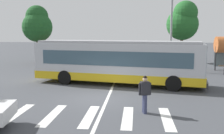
{
  "coord_description": "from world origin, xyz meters",
  "views": [
    {
      "loc": [
        1.85,
        -13.84,
        3.65
      ],
      "look_at": [
        0.21,
        3.44,
        1.3
      ],
      "focal_mm": 41.28,
      "sensor_mm": 36.0,
      "label": 1
    }
  ],
  "objects_px": {
    "parked_car_white": "(77,57)",
    "parked_car_teal": "(100,57)",
    "background_tree_right": "(183,21)",
    "pedestrian_crossing_street": "(145,92)",
    "twin_arm_street_lamp": "(172,17)",
    "parked_car_champagne": "(146,58)",
    "background_tree_left": "(37,24)",
    "city_transit_bus": "(118,62)",
    "parked_car_black": "(171,58)",
    "parked_car_red": "(55,57)",
    "parked_car_silver": "(122,58)"
  },
  "relations": [
    {
      "from": "parked_car_champagne",
      "to": "background_tree_right",
      "type": "height_order",
      "value": "background_tree_right"
    },
    {
      "from": "city_transit_bus",
      "to": "parked_car_black",
      "type": "bearing_deg",
      "value": 65.62
    },
    {
      "from": "city_transit_bus",
      "to": "twin_arm_street_lamp",
      "type": "relative_size",
      "value": 1.49
    },
    {
      "from": "city_transit_bus",
      "to": "parked_car_teal",
      "type": "bearing_deg",
      "value": 104.05
    },
    {
      "from": "pedestrian_crossing_street",
      "to": "parked_car_champagne",
      "type": "bearing_deg",
      "value": 87.59
    },
    {
      "from": "parked_car_white",
      "to": "parked_car_black",
      "type": "relative_size",
      "value": 0.99
    },
    {
      "from": "city_transit_bus",
      "to": "parked_car_champagne",
      "type": "bearing_deg",
      "value": 78.04
    },
    {
      "from": "parked_car_silver",
      "to": "parked_car_champagne",
      "type": "relative_size",
      "value": 0.97
    },
    {
      "from": "parked_car_red",
      "to": "parked_car_silver",
      "type": "height_order",
      "value": "same"
    },
    {
      "from": "parked_car_champagne",
      "to": "twin_arm_street_lamp",
      "type": "xyz_separation_m",
      "value": [
        2.07,
        -4.71,
        4.34
      ]
    },
    {
      "from": "pedestrian_crossing_street",
      "to": "background_tree_right",
      "type": "xyz_separation_m",
      "value": [
        5.16,
        20.61,
        4.02
      ]
    },
    {
      "from": "parked_car_red",
      "to": "parked_car_teal",
      "type": "xyz_separation_m",
      "value": [
        5.5,
        -0.48,
        0.0
      ]
    },
    {
      "from": "parked_car_silver",
      "to": "background_tree_right",
      "type": "bearing_deg",
      "value": 20.47
    },
    {
      "from": "pedestrian_crossing_street",
      "to": "background_tree_right",
      "type": "distance_m",
      "value": 21.63
    },
    {
      "from": "parked_car_silver",
      "to": "background_tree_left",
      "type": "xyz_separation_m",
      "value": [
        -9.99,
        0.11,
        3.83
      ]
    },
    {
      "from": "parked_car_white",
      "to": "background_tree_left",
      "type": "bearing_deg",
      "value": -178.32
    },
    {
      "from": "parked_car_teal",
      "to": "parked_car_silver",
      "type": "relative_size",
      "value": 1.03
    },
    {
      "from": "parked_car_black",
      "to": "background_tree_right",
      "type": "relative_size",
      "value": 0.62
    },
    {
      "from": "parked_car_black",
      "to": "parked_car_teal",
      "type": "bearing_deg",
      "value": 179.84
    },
    {
      "from": "parked_car_champagne",
      "to": "parked_car_black",
      "type": "xyz_separation_m",
      "value": [
        2.71,
        -0.25,
        0.0
      ]
    },
    {
      "from": "parked_car_white",
      "to": "background_tree_left",
      "type": "relative_size",
      "value": 0.67
    },
    {
      "from": "city_transit_bus",
      "to": "parked_car_red",
      "type": "distance_m",
      "value": 14.6
    },
    {
      "from": "parked_car_white",
      "to": "twin_arm_street_lamp",
      "type": "bearing_deg",
      "value": -24.71
    },
    {
      "from": "twin_arm_street_lamp",
      "to": "background_tree_left",
      "type": "distance_m",
      "value": 15.51
    },
    {
      "from": "twin_arm_street_lamp",
      "to": "parked_car_black",
      "type": "bearing_deg",
      "value": 81.87
    },
    {
      "from": "pedestrian_crossing_street",
      "to": "twin_arm_street_lamp",
      "type": "relative_size",
      "value": 0.21
    },
    {
      "from": "parked_car_black",
      "to": "parked_car_champagne",
      "type": "bearing_deg",
      "value": 174.69
    },
    {
      "from": "pedestrian_crossing_street",
      "to": "background_tree_left",
      "type": "height_order",
      "value": "background_tree_left"
    },
    {
      "from": "parked_car_black",
      "to": "background_tree_right",
      "type": "height_order",
      "value": "background_tree_right"
    },
    {
      "from": "background_tree_left",
      "to": "background_tree_right",
      "type": "relative_size",
      "value": 0.92
    },
    {
      "from": "city_transit_bus",
      "to": "parked_car_silver",
      "type": "bearing_deg",
      "value": 91.39
    },
    {
      "from": "parked_car_teal",
      "to": "city_transit_bus",
      "type": "bearing_deg",
      "value": -75.95
    },
    {
      "from": "pedestrian_crossing_street",
      "to": "parked_car_black",
      "type": "relative_size",
      "value": 0.38
    },
    {
      "from": "parked_car_white",
      "to": "background_tree_right",
      "type": "bearing_deg",
      "value": 10.95
    },
    {
      "from": "pedestrian_crossing_street",
      "to": "twin_arm_street_lamp",
      "type": "xyz_separation_m",
      "value": [
        2.84,
        13.48,
        4.14
      ]
    },
    {
      "from": "parked_car_silver",
      "to": "parked_car_black",
      "type": "relative_size",
      "value": 0.99
    },
    {
      "from": "background_tree_left",
      "to": "parked_car_champagne",
      "type": "bearing_deg",
      "value": 0.62
    },
    {
      "from": "parked_car_teal",
      "to": "background_tree_left",
      "type": "height_order",
      "value": "background_tree_left"
    },
    {
      "from": "parked_car_black",
      "to": "background_tree_left",
      "type": "height_order",
      "value": "background_tree_left"
    },
    {
      "from": "city_transit_bus",
      "to": "parked_car_white",
      "type": "xyz_separation_m",
      "value": [
        -5.67,
        11.69,
        -0.82
      ]
    },
    {
      "from": "background_tree_left",
      "to": "background_tree_right",
      "type": "xyz_separation_m",
      "value": [
        17.14,
        2.56,
        0.39
      ]
    },
    {
      "from": "parked_car_white",
      "to": "parked_car_teal",
      "type": "relative_size",
      "value": 0.98
    },
    {
      "from": "city_transit_bus",
      "to": "pedestrian_crossing_street",
      "type": "distance_m",
      "value": 6.75
    },
    {
      "from": "parked_car_red",
      "to": "parked_car_black",
      "type": "distance_m",
      "value": 13.56
    },
    {
      "from": "city_transit_bus",
      "to": "parked_car_white",
      "type": "distance_m",
      "value": 13.02
    },
    {
      "from": "parked_car_white",
      "to": "background_tree_left",
      "type": "height_order",
      "value": "background_tree_left"
    },
    {
      "from": "background_tree_left",
      "to": "background_tree_right",
      "type": "height_order",
      "value": "background_tree_right"
    },
    {
      "from": "city_transit_bus",
      "to": "parked_car_silver",
      "type": "height_order",
      "value": "city_transit_bus"
    },
    {
      "from": "parked_car_red",
      "to": "parked_car_black",
      "type": "bearing_deg",
      "value": -2.11
    },
    {
      "from": "parked_car_silver",
      "to": "parked_car_black",
      "type": "distance_m",
      "value": 5.46
    }
  ]
}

